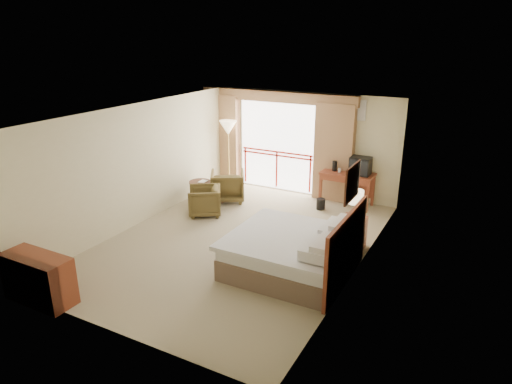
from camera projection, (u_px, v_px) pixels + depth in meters
The scene contains 29 objects.
floor at pixel (239, 241), 9.53m from camera, with size 7.00×7.00×0.00m, color gray.
ceiling at pixel (237, 112), 8.64m from camera, with size 7.00×7.00×0.00m, color white.
wall_back at pixel (305, 144), 12.00m from camera, with size 5.00×5.00×0.00m, color beige.
wall_front at pixel (109, 250), 6.17m from camera, with size 5.00×5.00×0.00m, color beige.
wall_left at pixel (142, 164), 10.19m from camera, with size 7.00×7.00×0.00m, color beige.
wall_right at pixel (362, 200), 7.97m from camera, with size 7.00×7.00×0.00m, color beige.
balcony_door at pixel (277, 146), 12.39m from camera, with size 2.40×2.40×0.00m, color white.
balcony_railing at pixel (277, 160), 12.50m from camera, with size 2.09×0.03×1.02m.
curtain_left at pixel (223, 139), 12.99m from camera, with size 1.00×0.26×2.50m, color brown.
curtain_right at pixel (334, 153), 11.53m from camera, with size 1.00×0.26×2.50m, color brown.
valance at pixel (276, 96), 11.85m from camera, with size 4.40×0.22×0.28m, color brown.
hvac_vent at pixel (356, 110), 11.06m from camera, with size 0.50×0.04×0.50m, color silver.
bed at pixel (294, 252), 8.24m from camera, with size 2.13×2.06×0.97m.
headboard at pixel (347, 250), 7.72m from camera, with size 0.06×2.10×1.30m, color maroon.
framed_art at pixel (352, 183), 7.32m from camera, with size 0.04×0.72×0.60m.
nightstand at pixel (352, 234), 9.11m from camera, with size 0.46×0.55×0.66m, color maroon.
table_lamp at pixel (355, 197), 8.89m from camera, with size 0.31×0.31×0.56m.
phone at pixel (348, 219), 8.88m from camera, with size 0.17×0.13×0.08m, color black.
desk at pixel (348, 179), 11.37m from camera, with size 1.30×0.63×0.85m.
tv at pixel (360, 166), 11.05m from camera, with size 0.49×0.39×0.44m.
coffee_maker at pixel (335, 166), 11.38m from camera, with size 0.12×0.12×0.26m, color black.
cup at pixel (340, 170), 11.30m from camera, with size 0.08×0.08×0.11m, color white.
wastebasket at pixel (321, 204), 11.22m from camera, with size 0.22×0.22×0.27m, color black.
armchair_far at pixel (228, 200), 11.87m from camera, with size 0.83×0.86×0.78m, color #493C1D.
armchair_near at pixel (205, 214), 10.95m from camera, with size 0.74×0.76×0.69m, color #493C1D.
side_table at pixel (200, 189), 11.45m from camera, with size 0.55×0.55×0.60m.
book at pixel (200, 181), 11.39m from camera, with size 0.17×0.23×0.02m, color white.
floor_lamp at pixel (228, 130), 12.43m from camera, with size 0.47×0.47×1.86m.
dresser at pixel (38, 279), 7.30m from camera, with size 1.20×0.51×0.80m.
Camera 1 is at (4.38, -7.47, 4.14)m, focal length 32.00 mm.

